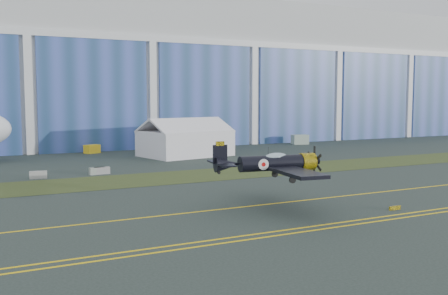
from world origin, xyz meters
TOP-DOWN VIEW (x-y plane):
  - ground at (0.00, 0.00)m, footprint 260.00×260.00m
  - grass_median at (0.00, 14.00)m, footprint 260.00×10.00m
  - hangar at (0.00, 71.79)m, footprint 220.00×45.70m
  - taxiway_centreline at (0.00, -5.00)m, footprint 200.00×0.20m
  - edge_line_near at (0.00, -14.50)m, footprint 80.00×0.20m
  - edge_line_far at (0.00, -13.50)m, footprint 80.00×0.20m
  - guard_board_right at (22.00, -12.00)m, footprint 1.20×0.15m
  - warbird at (13.03, -6.44)m, footprint 12.83×14.78m
  - tent at (22.61, 35.28)m, footprint 15.36×12.48m
  - tug at (9.79, 46.58)m, footprint 2.94×2.45m
  - gse_box at (52.35, 44.59)m, footprint 3.61×2.33m
  - barrier_a at (-2.65, 20.43)m, footprint 2.06×0.85m
  - barrier_b at (4.41, 20.58)m, footprint 2.07×0.88m
  - barrier_c at (4.97, 20.59)m, footprint 2.03×0.70m

SIDE VIEW (x-z plane):
  - ground at x=0.00m, z-range 0.00..0.00m
  - taxiway_centreline at x=0.00m, z-range 0.00..0.02m
  - edge_line_near at x=0.00m, z-range 0.00..0.02m
  - edge_line_far at x=0.00m, z-range 0.00..0.02m
  - grass_median at x=0.00m, z-range 0.01..0.03m
  - guard_board_right at x=22.00m, z-range 0.00..0.35m
  - barrier_a at x=-2.65m, z-range 0.00..0.90m
  - barrier_b at x=4.41m, z-range 0.00..0.90m
  - barrier_c at x=4.97m, z-range 0.00..0.90m
  - tug at x=9.79m, z-range 0.00..1.47m
  - gse_box at x=52.35m, z-range 0.00..2.01m
  - tent at x=22.61m, z-range 0.00..6.36m
  - warbird at x=13.03m, z-range 1.95..5.92m
  - hangar at x=0.00m, z-range -0.04..29.96m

